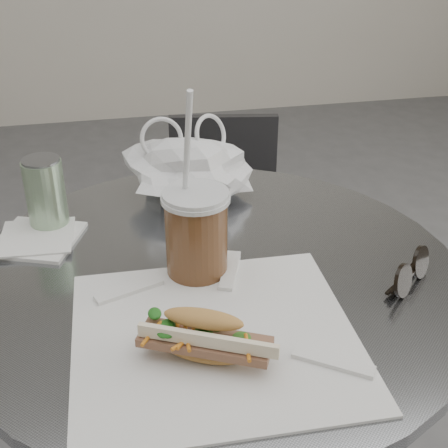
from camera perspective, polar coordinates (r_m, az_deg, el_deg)
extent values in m
cylinder|color=slate|center=(1.19, -0.85, -19.39)|extent=(0.08, 0.08, 0.71)
cylinder|color=slate|center=(0.95, -1.00, -4.87)|extent=(0.76, 0.76, 0.02)
cylinder|color=#313134|center=(1.88, 0.13, -12.28)|extent=(0.33, 0.33, 0.02)
cylinder|color=#313134|center=(1.75, 0.14, -7.16)|extent=(0.06, 0.06, 0.44)
cylinder|color=#313134|center=(1.63, 0.15, -0.96)|extent=(0.37, 0.37, 0.02)
cube|color=#313134|center=(1.73, -0.05, 5.91)|extent=(0.29, 0.07, 0.25)
cube|color=white|center=(0.81, -0.85, -10.31)|extent=(0.37, 0.35, 0.00)
ellipsoid|color=#B78145|center=(0.77, -1.74, -11.62)|extent=(0.21, 0.15, 0.02)
cube|color=brown|center=(0.76, -1.76, -10.70)|extent=(0.17, 0.11, 0.01)
ellipsoid|color=#B78145|center=(0.76, -1.89, -9.02)|extent=(0.21, 0.15, 0.04)
cylinder|color=brown|center=(0.91, -2.53, -1.22)|extent=(0.09, 0.09, 0.12)
cylinder|color=silver|center=(0.88, -2.62, 2.55)|extent=(0.10, 0.10, 0.01)
cylinder|color=white|center=(0.86, -3.46, 5.43)|extent=(0.02, 0.06, 0.23)
cylinder|color=black|center=(0.91, 16.06, -5.03)|extent=(0.05, 0.04, 0.05)
cylinder|color=black|center=(0.96, 17.53, -3.37)|extent=(0.05, 0.04, 0.05)
cube|color=black|center=(0.94, 16.76, -4.47)|extent=(0.02, 0.02, 0.00)
cube|color=white|center=(1.06, -16.72, -1.35)|extent=(0.16, 0.16, 0.01)
cube|color=white|center=(1.06, -16.75, -1.13)|extent=(0.12, 0.12, 0.00)
cylinder|color=#639959|center=(1.07, -15.98, 2.58)|extent=(0.07, 0.07, 0.12)
cylinder|color=slate|center=(1.04, -16.44, 5.62)|extent=(0.06, 0.06, 0.00)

